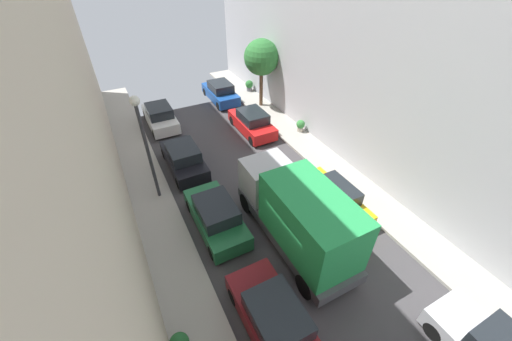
% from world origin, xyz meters
% --- Properties ---
extents(ground, '(32.00, 32.00, 0.00)m').
position_xyz_m(ground, '(0.00, 0.00, 0.00)').
color(ground, '#423F42').
extents(sidewalk_left, '(2.00, 44.00, 0.15)m').
position_xyz_m(sidewalk_left, '(-5.00, 0.00, 0.07)').
color(sidewalk_left, '#A8A399').
rests_on(sidewalk_left, ground).
extents(sidewalk_right, '(2.00, 44.00, 0.15)m').
position_xyz_m(sidewalk_right, '(5.00, 0.00, 0.07)').
color(sidewalk_right, '#A8A399').
rests_on(sidewalk_right, ground).
extents(parked_car_left_2, '(1.78, 4.20, 1.57)m').
position_xyz_m(parked_car_left_2, '(-2.70, -2.28, 0.72)').
color(parked_car_left_2, maroon).
rests_on(parked_car_left_2, ground).
extents(parked_car_left_3, '(1.78, 4.20, 1.57)m').
position_xyz_m(parked_car_left_3, '(-2.70, 2.99, 0.72)').
color(parked_car_left_3, '#1E6638').
rests_on(parked_car_left_3, ground).
extents(parked_car_left_4, '(1.78, 4.20, 1.57)m').
position_xyz_m(parked_car_left_4, '(-2.70, 8.06, 0.72)').
color(parked_car_left_4, black).
rests_on(parked_car_left_4, ground).
extents(parked_car_left_5, '(1.78, 4.20, 1.57)m').
position_xyz_m(parked_car_left_5, '(-2.70, 13.81, 0.72)').
color(parked_car_left_5, white).
rests_on(parked_car_left_5, ground).
extents(parked_car_right_2, '(1.78, 4.20, 1.57)m').
position_xyz_m(parked_car_right_2, '(2.70, 1.50, 0.72)').
color(parked_car_right_2, gold).
rests_on(parked_car_right_2, ground).
extents(parked_car_right_3, '(1.78, 4.20, 1.57)m').
position_xyz_m(parked_car_right_3, '(2.70, 10.06, 0.72)').
color(parked_car_right_3, red).
rests_on(parked_car_right_3, ground).
extents(parked_car_right_4, '(1.78, 4.20, 1.57)m').
position_xyz_m(parked_car_right_4, '(2.70, 15.80, 0.72)').
color(parked_car_right_4, '#194799').
rests_on(parked_car_right_4, ground).
extents(delivery_truck, '(2.26, 6.60, 3.38)m').
position_xyz_m(delivery_truck, '(0.00, 0.59, 1.79)').
color(delivery_truck, '#4C4C51').
rests_on(delivery_truck, ground).
extents(street_tree_1, '(2.57, 2.57, 5.01)m').
position_xyz_m(street_tree_1, '(5.11, 13.27, 3.85)').
color(street_tree_1, brown).
rests_on(street_tree_1, sidewalk_right).
extents(potted_plant_0, '(0.66, 0.66, 0.92)m').
position_xyz_m(potted_plant_0, '(5.55, 16.26, 0.65)').
color(potted_plant_0, slate).
rests_on(potted_plant_0, sidewalk_right).
extents(potted_plant_3, '(0.58, 0.58, 0.82)m').
position_xyz_m(potted_plant_3, '(5.57, 8.39, 0.60)').
color(potted_plant_3, '#B2A899').
rests_on(potted_plant_3, sidewalk_right).
extents(lamp_post, '(0.44, 0.44, 5.45)m').
position_xyz_m(lamp_post, '(-4.60, 6.28, 3.75)').
color(lamp_post, '#333338').
rests_on(lamp_post, sidewalk_left).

